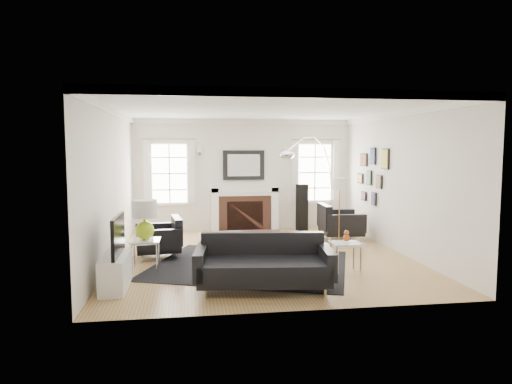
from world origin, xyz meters
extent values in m
plane|color=olive|center=(0.00, 0.00, 0.00)|extent=(6.00, 6.00, 0.00)
cube|color=silver|center=(0.00, 3.00, 1.40)|extent=(5.50, 0.04, 2.80)
cube|color=silver|center=(0.00, -3.00, 1.40)|extent=(5.50, 0.04, 2.80)
cube|color=silver|center=(-2.75, 0.00, 1.40)|extent=(0.04, 6.00, 2.80)
cube|color=silver|center=(2.75, 0.00, 1.40)|extent=(0.04, 6.00, 2.80)
cube|color=white|center=(0.00, 0.00, 2.80)|extent=(5.50, 6.00, 0.02)
cube|color=white|center=(0.00, 0.00, 2.74)|extent=(5.50, 6.00, 0.12)
cube|color=white|center=(-0.75, 2.80, 0.55)|extent=(0.18, 0.38, 1.10)
cube|color=white|center=(0.75, 2.80, 0.55)|extent=(0.18, 0.38, 1.10)
cube|color=white|center=(0.00, 2.80, 1.05)|extent=(1.70, 0.38, 0.12)
cube|color=white|center=(0.00, 2.80, 0.95)|extent=(1.50, 0.34, 0.10)
cube|color=brown|center=(0.00, 2.82, 0.45)|extent=(1.30, 0.30, 0.90)
cube|color=black|center=(0.00, 2.72, 0.38)|extent=(0.90, 0.10, 0.76)
cube|color=brown|center=(0.00, 2.55, 0.02)|extent=(1.70, 0.50, 0.04)
cube|color=black|center=(0.00, 2.96, 1.65)|extent=(1.05, 0.06, 0.75)
cube|color=white|center=(0.00, 2.92, 1.65)|extent=(0.82, 0.02, 0.55)
cube|color=white|center=(-1.85, 2.97, 1.45)|extent=(1.00, 0.05, 1.60)
cube|color=white|center=(-1.85, 2.94, 1.45)|extent=(0.84, 0.02, 1.44)
cube|color=white|center=(-2.40, 2.87, 1.50)|extent=(0.14, 0.05, 1.55)
cube|color=white|center=(-1.30, 2.87, 1.50)|extent=(0.14, 0.05, 1.55)
cube|color=white|center=(1.85, 2.97, 1.45)|extent=(1.00, 0.05, 1.60)
cube|color=white|center=(1.85, 2.94, 1.45)|extent=(0.84, 0.02, 1.44)
cube|color=white|center=(1.30, 2.87, 1.50)|extent=(0.14, 0.05, 1.55)
cube|color=white|center=(2.40, 2.87, 1.50)|extent=(0.14, 0.05, 1.55)
cube|color=black|center=(2.72, 0.60, 1.85)|extent=(0.03, 0.34, 0.44)
cube|color=gold|center=(2.70, 0.60, 1.85)|extent=(0.01, 0.29, 0.39)
cube|color=black|center=(2.72, 1.25, 1.90)|extent=(0.03, 0.28, 0.38)
cube|color=#304685|center=(2.70, 1.25, 1.90)|extent=(0.01, 0.23, 0.33)
cube|color=black|center=(2.72, 1.80, 1.80)|extent=(0.03, 0.40, 0.30)
cube|color=brown|center=(2.70, 1.80, 1.80)|extent=(0.01, 0.35, 0.25)
cube|color=black|center=(2.72, 0.90, 1.35)|extent=(0.03, 0.30, 0.30)
cube|color=brown|center=(2.70, 0.90, 1.35)|extent=(0.01, 0.25, 0.25)
cube|color=black|center=(2.72, 1.45, 1.40)|extent=(0.03, 0.26, 0.34)
cube|color=#4D804D|center=(2.70, 1.45, 1.40)|extent=(0.01, 0.21, 0.29)
cube|color=black|center=(2.72, 2.00, 1.35)|extent=(0.03, 0.32, 0.24)
cube|color=tan|center=(2.70, 2.00, 1.35)|extent=(0.01, 0.27, 0.19)
cube|color=black|center=(2.72, 1.15, 0.95)|extent=(0.03, 0.24, 0.30)
cube|color=#442E5D|center=(2.70, 1.15, 0.95)|extent=(0.01, 0.19, 0.25)
cube|color=black|center=(2.72, 1.75, 0.95)|extent=(0.03, 0.28, 0.22)
cube|color=#824C51|center=(2.70, 1.75, 0.95)|extent=(0.01, 0.23, 0.17)
cube|color=white|center=(-2.45, -1.70, 0.25)|extent=(0.35, 1.00, 0.50)
cube|color=black|center=(-2.40, -1.70, 0.80)|extent=(0.05, 1.00, 0.58)
cube|color=black|center=(-0.31, -0.63, 0.01)|extent=(4.06, 3.73, 0.01)
cube|color=black|center=(-0.30, -2.08, 0.29)|extent=(1.97, 1.09, 0.31)
cube|color=black|center=(-0.25, -1.68, 0.52)|extent=(1.89, 0.35, 0.52)
cube|color=black|center=(-1.21, -1.98, 0.42)|extent=(0.24, 0.90, 0.40)
cube|color=black|center=(0.62, -2.18, 0.42)|extent=(0.24, 0.90, 0.40)
cube|color=black|center=(-1.97, 0.25, 0.28)|extent=(0.91, 0.91, 0.30)
cube|color=black|center=(-1.61, 0.30, 0.50)|extent=(0.25, 0.81, 0.50)
cube|color=black|center=(-2.03, 0.65, 0.40)|extent=(0.81, 0.23, 0.38)
cube|color=black|center=(-1.91, -0.15, 0.40)|extent=(0.81, 0.23, 0.38)
cube|color=black|center=(2.04, 1.35, 0.30)|extent=(0.91, 0.91, 0.32)
cube|color=black|center=(1.65, 1.37, 0.54)|extent=(0.19, 0.87, 0.54)
cube|color=black|center=(2.02, 0.92, 0.43)|extent=(0.87, 0.17, 0.41)
cube|color=black|center=(2.06, 1.79, 0.43)|extent=(0.87, 0.17, 0.41)
cube|color=silver|center=(-0.75, 0.21, 0.38)|extent=(0.89, 0.89, 0.02)
cylinder|color=silver|center=(-1.16, -0.20, 0.20)|extent=(0.04, 0.04, 0.39)
cylinder|color=silver|center=(-0.35, -0.20, 0.20)|extent=(0.04, 0.04, 0.39)
cylinder|color=silver|center=(-1.16, 0.61, 0.20)|extent=(0.04, 0.04, 0.39)
cylinder|color=silver|center=(-0.35, 0.61, 0.20)|extent=(0.04, 0.04, 0.39)
cube|color=silver|center=(-2.10, -0.80, 0.53)|extent=(0.49, 0.49, 0.02)
cylinder|color=silver|center=(-2.31, -1.01, 0.27)|extent=(0.04, 0.04, 0.54)
cylinder|color=silver|center=(-1.90, -1.01, 0.27)|extent=(0.04, 0.04, 0.54)
cylinder|color=silver|center=(-2.31, -0.59, 0.27)|extent=(0.04, 0.04, 0.54)
cylinder|color=silver|center=(-1.90, -0.59, 0.27)|extent=(0.04, 0.04, 0.54)
cube|color=silver|center=(1.18, -1.42, 0.52)|extent=(0.48, 0.40, 0.02)
cylinder|color=silver|center=(0.98, -1.58, 0.26)|extent=(0.04, 0.04, 0.53)
cylinder|color=silver|center=(1.38, -1.58, 0.26)|extent=(0.04, 0.04, 0.53)
cylinder|color=silver|center=(0.98, -1.26, 0.26)|extent=(0.04, 0.04, 0.53)
cylinder|color=silver|center=(1.38, -1.26, 0.26)|extent=(0.04, 0.04, 0.53)
sphere|color=#AFD11A|center=(-2.10, -0.80, 0.70)|extent=(0.31, 0.31, 0.31)
cylinder|color=#AFD11A|center=(-2.10, -0.80, 0.86)|extent=(0.04, 0.04, 0.13)
cylinder|color=white|center=(-2.10, -0.80, 1.07)|extent=(0.42, 0.42, 0.29)
sphere|color=#B34A17|center=(1.18, -1.42, 0.60)|extent=(0.12, 0.12, 0.12)
sphere|color=#B34A17|center=(1.18, -1.42, 0.69)|extent=(0.08, 0.08, 0.08)
cube|color=silver|center=(2.20, 2.62, 0.10)|extent=(0.25, 0.41, 0.20)
ellipsoid|color=silver|center=(0.77, 1.39, 1.93)|extent=(0.35, 0.35, 0.21)
cylinder|color=#A8743A|center=(1.77, 0.71, 0.01)|extent=(0.18, 0.18, 0.03)
cylinder|color=#A8743A|center=(1.77, 0.71, 0.64)|extent=(0.02, 0.02, 1.28)
cylinder|color=white|center=(1.77, 0.71, 1.33)|extent=(0.29, 0.29, 0.24)
cube|color=black|center=(1.45, 2.65, 0.59)|extent=(0.29, 0.29, 1.17)
camera|label=1|loc=(-1.34, -8.50, 2.06)|focal=32.00mm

